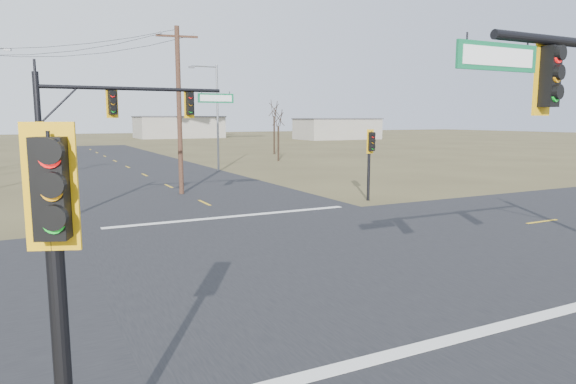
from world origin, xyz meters
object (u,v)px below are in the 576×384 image
(pedestal_signal_sw, at_px, (55,242))
(bare_tree_d, at_px, (274,108))
(mast_arm_far, at_px, (116,116))
(streetlight_a, at_px, (215,112))
(bare_tree_c, at_px, (278,117))
(pedestal_signal_ne, at_px, (371,148))
(utility_pole_near, at_px, (179,109))

(pedestal_signal_sw, bearing_deg, bare_tree_d, 83.46)
(mast_arm_far, height_order, streetlight_a, streetlight_a)
(pedestal_signal_sw, bearing_deg, mast_arm_far, 100.37)
(pedestal_signal_sw, distance_m, bare_tree_c, 51.59)
(pedestal_signal_ne, relative_size, pedestal_signal_sw, 0.88)
(pedestal_signal_sw, relative_size, utility_pole_near, 0.46)
(mast_arm_far, xyz_separation_m, pedestal_signal_ne, (13.61, -0.40, -1.76))
(pedestal_signal_ne, distance_m, utility_pole_near, 11.80)
(pedestal_signal_sw, bearing_deg, pedestal_signal_ne, 67.29)
(mast_arm_far, relative_size, bare_tree_d, 1.18)
(pedestal_signal_ne, height_order, streetlight_a, streetlight_a)
(utility_pole_near, xyz_separation_m, bare_tree_d, (20.84, 30.36, 0.79))
(mast_arm_far, relative_size, bare_tree_c, 1.43)
(mast_arm_far, distance_m, bare_tree_d, 45.41)
(mast_arm_far, relative_size, utility_pole_near, 0.87)
(utility_pole_near, xyz_separation_m, streetlight_a, (6.52, 12.27, -0.02))
(mast_arm_far, relative_size, pedestal_signal_sw, 1.91)
(bare_tree_c, bearing_deg, utility_pole_near, -129.38)
(streetlight_a, xyz_separation_m, bare_tree_d, (14.32, 18.09, 0.81))
(pedestal_signal_ne, distance_m, bare_tree_c, 28.59)
(pedestal_signal_sw, bearing_deg, streetlight_a, 89.61)
(mast_arm_far, height_order, pedestal_signal_sw, mast_arm_far)
(mast_arm_far, xyz_separation_m, pedestal_signal_sw, (-3.42, -18.20, -1.42))
(bare_tree_d, bearing_deg, streetlight_a, -128.37)
(streetlight_a, bearing_deg, pedestal_signal_sw, -110.67)
(pedestal_signal_ne, distance_m, bare_tree_d, 39.84)
(streetlight_a, bearing_deg, mast_arm_far, -119.54)
(pedestal_signal_sw, relative_size, bare_tree_c, 0.75)
(pedestal_signal_sw, distance_m, streetlight_a, 40.41)
(utility_pole_near, relative_size, bare_tree_c, 1.64)
(mast_arm_far, distance_m, streetlight_a, 22.44)
(pedestal_signal_sw, distance_m, utility_pole_near, 26.68)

